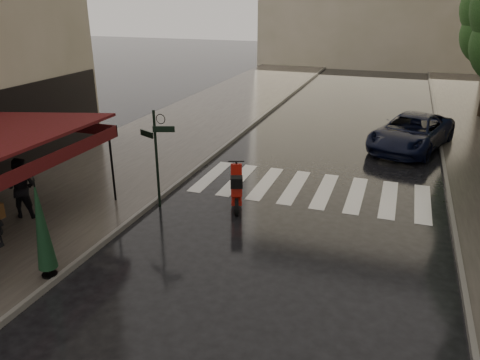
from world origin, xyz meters
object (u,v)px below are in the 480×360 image
Objects in this scene: pedestrian_terrace at (21,187)px; parasol_front at (41,225)px; scooter at (236,189)px; parked_car at (411,132)px.

parasol_front is at bearing 123.53° from pedestrian_terrace.
pedestrian_terrace is 0.97× the size of scooter.
parasol_front reaches higher than pedestrian_terrace.
pedestrian_terrace is 0.34× the size of parked_car.
parasol_front reaches higher than parked_car.
scooter is (5.61, 2.93, -0.43)m from pedestrian_terrace.
pedestrian_terrace reaches higher than parked_car.
pedestrian_terrace is at bearing -172.46° from scooter.
parked_car is 15.59m from parasol_front.
scooter is 6.03m from parasol_front.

